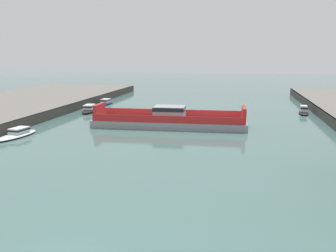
# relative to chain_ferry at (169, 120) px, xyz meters

# --- Properties ---
(chain_ferry) EXTENTS (24.05, 7.54, 3.30)m
(chain_ferry) POSITION_rel_chain_ferry_xyz_m (0.00, 0.00, 0.00)
(chain_ferry) COLOR #939399
(chain_ferry) RESTS_ON ground
(moored_boat_near_left) EXTENTS (3.38, 8.12, 1.47)m
(moored_boat_near_left) POSITION_rel_chain_ferry_xyz_m (-18.12, 11.14, -0.45)
(moored_boat_near_left) COLOR black
(moored_boat_near_left) RESTS_ON ground
(moored_boat_near_right) EXTENTS (3.25, 7.58, 1.20)m
(moored_boat_near_right) POSITION_rel_chain_ferry_xyz_m (-19.10, -11.21, -0.55)
(moored_boat_near_right) COLOR white
(moored_boat_near_right) RESTS_ON ground
(moored_boat_mid_left) EXTENTS (2.16, 5.71, 1.54)m
(moored_boat_mid_left) POSITION_rel_chain_ferry_xyz_m (22.72, 16.84, -0.41)
(moored_boat_mid_left) COLOR black
(moored_boat_mid_left) RESTS_ON ground
(moored_boat_far_right) EXTENTS (2.74, 7.07, 1.22)m
(moored_boat_far_right) POSITION_rel_chain_ferry_xyz_m (-19.01, 21.55, -0.54)
(moored_boat_far_right) COLOR navy
(moored_boat_far_right) RESTS_ON ground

